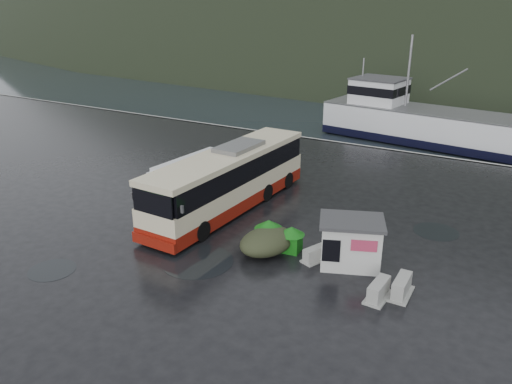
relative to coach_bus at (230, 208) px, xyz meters
The scene contains 14 objects.
ground 3.63m from the coach_bus, 45.71° to the right, with size 160.00×160.00×0.00m, color black.
harbor_water 107.43m from the coach_bus, 88.65° to the left, with size 300.00×180.00×0.02m, color black.
quay_edge 17.59m from the coach_bus, 81.72° to the left, with size 160.00×0.60×1.50m, color #999993.
coach_bus is the anchor object (origin of this frame).
white_van 2.84m from the coach_bus, behind, with size 2.11×6.14×2.57m, color silver, non-canonical shape.
waste_bin_left 5.49m from the coach_bus, 35.97° to the right, with size 1.05×1.05×1.46m, color #126512, non-canonical shape.
waste_bin_right 6.44m from the coach_bus, 28.61° to the right, with size 0.94×0.94×1.31m, color #126512, non-canonical shape.
dome_tent 6.07m from the coach_bus, 39.25° to the right, with size 2.20×3.07×1.21m, color #2F351F, non-canonical shape.
ticket_kiosk 9.11m from the coach_bus, 18.65° to the right, with size 2.94×2.22×2.30m, color silver, non-canonical shape.
jersey_barrier_a 11.84m from the coach_bus, 25.37° to the right, with size 0.80×1.59×0.80m, color #999993, non-canonical shape.
jersey_barrier_b 7.86m from the coach_bus, 25.46° to the right, with size 0.70×1.41×0.70m, color #999993, non-canonical shape.
jersey_barrier_c 12.24m from the coach_bus, 20.72° to the right, with size 0.82×1.64×0.82m, color #999993, non-canonical shape.
fishing_trawler 27.28m from the coach_bus, 76.98° to the left, with size 25.12×5.51×10.05m, color silver, non-canonical shape.
puddles 5.95m from the coach_bus, 53.71° to the right, with size 16.76×15.51×0.01m.
Camera 1 is at (12.77, -20.51, 11.62)m, focal length 35.00 mm.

